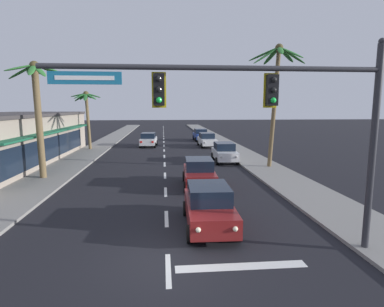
# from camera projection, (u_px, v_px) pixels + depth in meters

# --- Properties ---
(ground_plane) EXTENTS (220.00, 220.00, 0.00)m
(ground_plane) POSITION_uv_depth(u_px,v_px,m) (168.00, 260.00, 9.89)
(ground_plane) COLOR black
(sidewalk_right) EXTENTS (3.20, 110.00, 0.14)m
(sidewalk_right) POSITION_uv_depth(u_px,v_px,m) (246.00, 156.00, 30.29)
(sidewalk_right) COLOR gray
(sidewalk_right) RESTS_ON ground
(sidewalk_left) EXTENTS (3.20, 110.00, 0.14)m
(sidewalk_left) POSITION_uv_depth(u_px,v_px,m) (79.00, 159.00, 28.87)
(sidewalk_left) COLOR gray
(sidewalk_left) RESTS_ON ground
(lane_markings) EXTENTS (4.28, 89.02, 0.01)m
(lane_markings) POSITION_uv_depth(u_px,v_px,m) (169.00, 158.00, 29.72)
(lane_markings) COLOR silver
(lane_markings) RESTS_ON ground
(traffic_signal_mast) EXTENTS (10.28, 0.41, 6.86)m
(traffic_signal_mast) POSITION_uv_depth(u_px,v_px,m) (276.00, 107.00, 9.57)
(traffic_signal_mast) COLOR #2D2D33
(traffic_signal_mast) RESTS_ON ground
(sedan_lead_at_stop_bar) EXTENTS (2.03, 4.48, 1.68)m
(sedan_lead_at_stop_bar) POSITION_uv_depth(u_px,v_px,m) (209.00, 206.00, 12.57)
(sedan_lead_at_stop_bar) COLOR maroon
(sedan_lead_at_stop_bar) RESTS_ON ground
(sedan_third_in_queue) EXTENTS (2.09, 4.51, 1.68)m
(sedan_third_in_queue) POSITION_uv_depth(u_px,v_px,m) (199.00, 172.00, 19.02)
(sedan_third_in_queue) COLOR maroon
(sedan_third_in_queue) RESTS_ON ground
(sedan_oncoming_far) EXTENTS (2.13, 4.52, 1.68)m
(sedan_oncoming_far) POSITION_uv_depth(u_px,v_px,m) (149.00, 140.00, 38.44)
(sedan_oncoming_far) COLOR silver
(sedan_oncoming_far) RESTS_ON ground
(sedan_parked_nearest_kerb) EXTENTS (2.08, 4.50, 1.68)m
(sedan_parked_nearest_kerb) POSITION_uv_depth(u_px,v_px,m) (207.00, 140.00, 38.21)
(sedan_parked_nearest_kerb) COLOR silver
(sedan_parked_nearest_kerb) RESTS_ON ground
(sedan_parked_mid_kerb) EXTENTS (2.02, 4.48, 1.68)m
(sedan_parked_mid_kerb) POSITION_uv_depth(u_px,v_px,m) (201.00, 135.00, 45.29)
(sedan_parked_mid_kerb) COLOR navy
(sedan_parked_mid_kerb) RESTS_ON ground
(sedan_parked_far_kerb) EXTENTS (2.03, 4.48, 1.68)m
(sedan_parked_far_kerb) POSITION_uv_depth(u_px,v_px,m) (224.00, 152.00, 27.66)
(sedan_parked_far_kerb) COLOR silver
(sedan_parked_far_kerb) RESTS_ON ground
(palm_left_second) EXTENTS (3.35, 3.42, 7.67)m
(palm_left_second) POSITION_uv_depth(u_px,v_px,m) (37.00, 100.00, 20.21)
(palm_left_second) COLOR brown
(palm_left_second) RESTS_ON ground
(palm_left_third) EXTENTS (3.24, 3.08, 6.51)m
(palm_left_third) POSITION_uv_depth(u_px,v_px,m) (87.00, 106.00, 34.47)
(palm_left_third) COLOR brown
(palm_left_third) RESTS_ON ground
(palm_right_second) EXTENTS (4.39, 4.61, 9.49)m
(palm_right_second) POSITION_uv_depth(u_px,v_px,m) (277.00, 78.00, 23.95)
(palm_right_second) COLOR brown
(palm_right_second) RESTS_ON ground
(storefront_strip_left) EXTENTS (8.83, 23.31, 4.25)m
(storefront_strip_left) POSITION_uv_depth(u_px,v_px,m) (2.00, 140.00, 25.90)
(storefront_strip_left) COLOR gray
(storefront_strip_left) RESTS_ON ground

